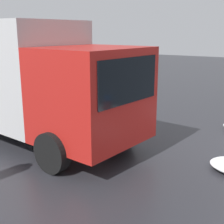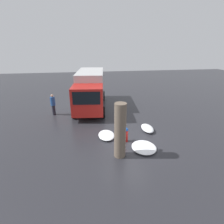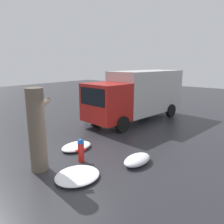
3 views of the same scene
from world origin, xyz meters
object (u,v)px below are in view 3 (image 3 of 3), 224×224
(fire_hydrant, at_px, (81,150))
(tree_trunk, at_px, (37,130))
(delivery_truck, at_px, (138,94))
(pedestrian, at_px, (87,103))

(fire_hydrant, height_order, tree_trunk, tree_trunk)
(fire_hydrant, relative_size, delivery_truck, 0.12)
(tree_trunk, relative_size, delivery_truck, 0.38)
(tree_trunk, xyz_separation_m, delivery_truck, (8.27, 1.14, 0.26))
(fire_hydrant, distance_m, delivery_truck, 7.23)
(tree_trunk, bearing_deg, pedestrian, 33.20)
(delivery_truck, bearing_deg, fire_hydrant, 110.98)
(delivery_truck, xyz_separation_m, pedestrian, (-1.67, 3.17, -0.78))
(fire_hydrant, distance_m, tree_trunk, 1.83)
(pedestrian, bearing_deg, delivery_truck, 3.07)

